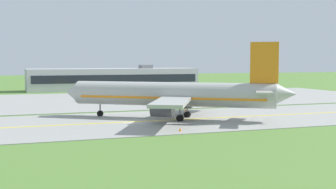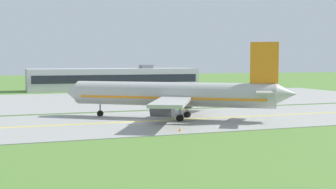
% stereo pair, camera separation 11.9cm
% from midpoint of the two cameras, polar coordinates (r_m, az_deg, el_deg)
% --- Properties ---
extents(ground_plane, '(500.00, 500.00, 0.00)m').
position_cam_midpoint_polar(ground_plane, '(73.46, -4.53, -3.45)').
color(ground_plane, '#517A33').
extents(taxiway_strip, '(240.00, 28.00, 0.10)m').
position_cam_midpoint_polar(taxiway_strip, '(73.45, -4.53, -3.42)').
color(taxiway_strip, gray).
rests_on(taxiway_strip, ground).
extents(apron_pad, '(140.00, 52.00, 0.10)m').
position_cam_midpoint_polar(apron_pad, '(116.37, -5.30, -0.60)').
color(apron_pad, gray).
rests_on(apron_pad, ground).
extents(taxiway_centreline, '(220.00, 0.60, 0.01)m').
position_cam_midpoint_polar(taxiway_centreline, '(73.44, -4.53, -3.37)').
color(taxiway_centreline, yellow).
rests_on(taxiway_centreline, taxiway_strip).
extents(airplane_lead, '(34.26, 28.82, 12.70)m').
position_cam_midpoint_polar(airplane_lead, '(76.69, 0.82, -0.01)').
color(airplane_lead, '#ADADA8').
rests_on(airplane_lead, ground).
extents(service_truck_baggage, '(6.21, 4.82, 2.60)m').
position_cam_midpoint_polar(service_truck_baggage, '(111.70, -8.71, -0.07)').
color(service_truck_baggage, yellow).
rests_on(service_truck_baggage, ground).
extents(terminal_building, '(56.29, 12.54, 8.30)m').
position_cam_midpoint_polar(terminal_building, '(155.48, -6.73, 1.90)').
color(terminal_building, '#B2B2B7').
rests_on(terminal_building, ground).
extents(traffic_cone_near_edge, '(0.44, 0.44, 0.60)m').
position_cam_midpoint_polar(traffic_cone_near_edge, '(63.71, 1.46, -4.35)').
color(traffic_cone_near_edge, orange).
rests_on(traffic_cone_near_edge, ground).
extents(traffic_cone_mid_edge, '(0.44, 0.44, 0.60)m').
position_cam_midpoint_polar(traffic_cone_mid_edge, '(88.61, 2.14, -1.93)').
color(traffic_cone_mid_edge, orange).
rests_on(traffic_cone_mid_edge, ground).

